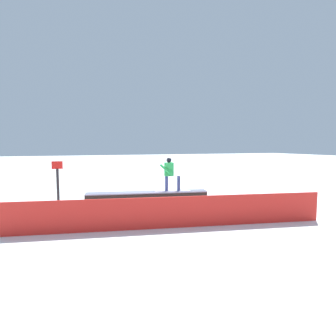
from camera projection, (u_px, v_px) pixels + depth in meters
ground_plane at (148, 207)px, 11.53m from camera, size 120.00×120.00×0.00m
grind_box at (148, 200)px, 11.51m from camera, size 5.22×1.53×0.66m
snowboarder at (170, 173)px, 11.58m from camera, size 1.59×0.68×1.47m
safety_fence at (173, 212)px, 8.58m from camera, size 10.18×1.94×1.02m
trail_marker at (58, 186)px, 10.35m from camera, size 0.40×0.10×2.06m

